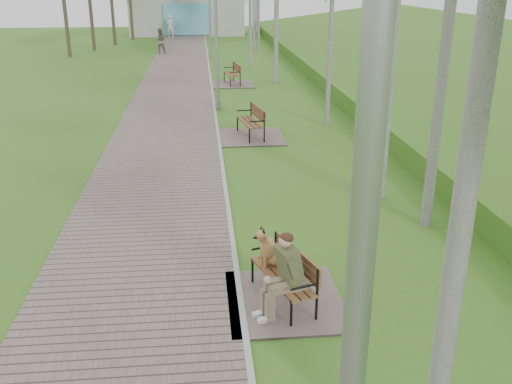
% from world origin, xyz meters
% --- Properties ---
extents(walkway, '(3.50, 67.00, 0.04)m').
position_xyz_m(walkway, '(-1.75, 21.50, 0.02)').
color(walkway, '#675953').
rests_on(walkway, ground).
extents(kerb, '(0.10, 67.00, 0.05)m').
position_xyz_m(kerb, '(0.00, 21.50, 0.03)').
color(kerb, '#999993').
rests_on(kerb, ground).
extents(embankment, '(14.00, 70.00, 1.60)m').
position_xyz_m(embankment, '(12.00, 20.00, 0.00)').
color(embankment, '#447320').
rests_on(embankment, ground).
extents(building_north, '(10.00, 5.20, 4.00)m').
position_xyz_m(building_north, '(-1.50, 50.97, 1.99)').
color(building_north, '#9E9E99').
rests_on(building_north, ground).
extents(bench_main, '(1.85, 2.06, 1.62)m').
position_xyz_m(bench_main, '(0.62, 4.75, 0.45)').
color(bench_main, '#675953').
rests_on(bench_main, ground).
extents(bench_second, '(2.06, 2.29, 1.26)m').
position_xyz_m(bench_second, '(1.05, 14.92, 0.24)').
color(bench_second, '#675953').
rests_on(bench_second, ground).
extents(bench_third, '(2.05, 2.27, 1.26)m').
position_xyz_m(bench_third, '(1.02, 24.76, 0.24)').
color(bench_third, '#675953').
rests_on(bench_third, ground).
extents(lamp_post_second, '(0.22, 0.22, 5.74)m').
position_xyz_m(lamp_post_second, '(0.14, 19.32, 2.68)').
color(lamp_post_second, gray).
rests_on(lamp_post_second, ground).
extents(lamp_post_third, '(0.23, 0.23, 5.92)m').
position_xyz_m(lamp_post_third, '(0.20, 34.62, 2.77)').
color(lamp_post_third, gray).
rests_on(lamp_post_third, ground).
extents(pedestrian_near, '(0.81, 0.65, 1.95)m').
position_xyz_m(pedestrian_near, '(-2.91, 47.48, 0.97)').
color(pedestrian_near, silver).
rests_on(pedestrian_near, ground).
extents(pedestrian_far, '(0.92, 0.75, 1.73)m').
position_xyz_m(pedestrian_far, '(-3.17, 36.96, 0.87)').
color(pedestrian_far, gray).
rests_on(pedestrian_far, ground).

